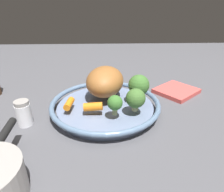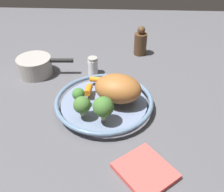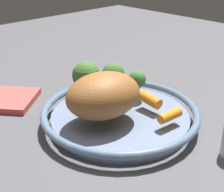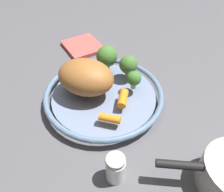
# 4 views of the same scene
# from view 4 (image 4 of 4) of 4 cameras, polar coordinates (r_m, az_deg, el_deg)

# --- Properties ---
(ground_plane) EXTENTS (1.98, 1.98, 0.00)m
(ground_plane) POSITION_cam_4_polar(r_m,az_deg,el_deg) (0.60, -2.09, -1.14)
(ground_plane) COLOR #4C4C51
(serving_bowl) EXTENTS (0.32, 0.32, 0.03)m
(serving_bowl) POSITION_cam_4_polar(r_m,az_deg,el_deg) (0.58, -2.13, 0.14)
(serving_bowl) COLOR slate
(serving_bowl) RESTS_ON ground_plane
(roast_chicken_piece) EXTENTS (0.14, 0.17, 0.08)m
(roast_chicken_piece) POSITION_cam_4_polar(r_m,az_deg,el_deg) (0.56, -6.78, 5.16)
(roast_chicken_piece) COLOR #985D2C
(roast_chicken_piece) RESTS_ON serving_bowl
(baby_carrot_right) EXTENTS (0.05, 0.02, 0.03)m
(baby_carrot_right) POSITION_cam_4_polar(r_m,az_deg,el_deg) (0.54, 2.86, -0.66)
(baby_carrot_right) COLOR orange
(baby_carrot_right) RESTS_ON serving_bowl
(baby_carrot_near_rim) EXTENTS (0.02, 0.05, 0.02)m
(baby_carrot_near_rim) POSITION_cam_4_polar(r_m,az_deg,el_deg) (0.50, -0.57, -5.87)
(baby_carrot_near_rim) COLOR orange
(baby_carrot_near_rim) RESTS_ON serving_bowl
(broccoli_floret_small) EXTENTS (0.04, 0.04, 0.05)m
(broccoli_floret_small) POSITION_cam_4_polar(r_m,az_deg,el_deg) (0.56, 5.74, 4.55)
(broccoli_floret_small) COLOR #9CA466
(broccoli_floret_small) RESTS_ON serving_bowl
(broccoli_floret_edge) EXTENTS (0.05, 0.05, 0.06)m
(broccoli_floret_edge) POSITION_cam_4_polar(r_m,az_deg,el_deg) (0.61, 4.31, 8.12)
(broccoli_floret_edge) COLOR tan
(broccoli_floret_edge) RESTS_ON serving_bowl
(broccoli_floret_mid) EXTENTS (0.06, 0.06, 0.07)m
(broccoli_floret_mid) POSITION_cam_4_polar(r_m,az_deg,el_deg) (0.62, -1.36, 10.30)
(broccoli_floret_mid) COLOR tan
(broccoli_floret_mid) RESTS_ON serving_bowl
(salt_shaker) EXTENTS (0.04, 0.04, 0.07)m
(salt_shaker) POSITION_cam_4_polar(r_m,az_deg,el_deg) (0.44, 0.91, -18.37)
(salt_shaker) COLOR white
(salt_shaker) RESTS_ON ground_plane
(dish_towel) EXTENTS (0.18, 0.17, 0.01)m
(dish_towel) POSITION_cam_4_polar(r_m,az_deg,el_deg) (0.81, -7.65, 12.72)
(dish_towel) COLOR #D14C47
(dish_towel) RESTS_ON ground_plane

